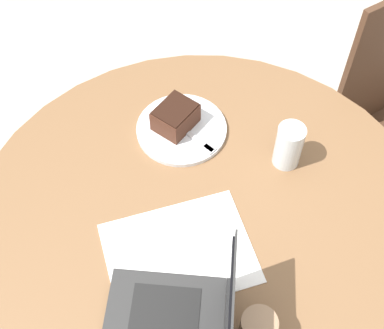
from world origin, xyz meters
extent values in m
cylinder|color=brown|center=(0.00, 0.00, 0.37)|extent=(0.12, 0.12, 0.70)
cylinder|color=brown|center=(0.00, 0.00, 0.74)|extent=(1.05, 1.05, 0.03)
cube|color=#472D1E|center=(-0.52, -0.34, 0.21)|extent=(0.04, 0.04, 0.43)
cube|color=white|center=(0.07, 0.05, 0.76)|extent=(0.31, 0.24, 0.00)
cylinder|color=silver|center=(-0.02, -0.26, 0.76)|extent=(0.22, 0.22, 0.01)
cube|color=#472619|center=(-0.01, -0.28, 0.80)|extent=(0.13, 0.12, 0.06)
cube|color=black|center=(-0.01, -0.28, 0.83)|extent=(0.12, 0.12, 0.00)
cube|color=silver|center=(-0.03, -0.25, 0.77)|extent=(0.10, 0.15, 0.00)
cube|color=silver|center=(-0.07, -0.18, 0.77)|extent=(0.04, 0.04, 0.00)
cylinder|color=silver|center=(-0.23, -0.11, 0.81)|extent=(0.06, 0.06, 0.12)
camera|label=1|loc=(0.18, 0.53, 1.78)|focal=50.00mm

